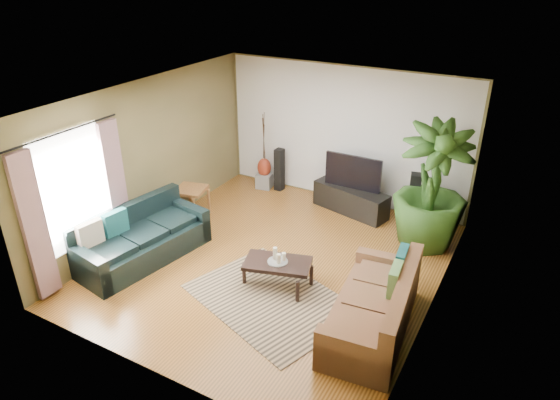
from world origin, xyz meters
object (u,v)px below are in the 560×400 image
Objects in this scene: coffee_table at (278,273)px; tv_stand at (351,200)px; pedestal at (264,180)px; vase at (264,167)px; sofa_left at (142,235)px; television at (353,172)px; speaker_left at (279,170)px; potted_plant at (432,187)px; sofa_right at (372,303)px; side_table at (192,202)px; speaker_right at (413,201)px.

coffee_table is 2.77m from tv_stand.
vase reaches higher than pedestal.
sofa_left is 2.21× the size of coffee_table.
television is at bearing -3.95° from pedestal.
speaker_left reaches higher than sofa_left.
coffee_table is 2.86m from television.
vase is (0.00, 0.00, 0.30)m from pedestal.
sofa_left is 1.01× the size of potted_plant.
coffee_table is 1.08× the size of speaker_left.
pedestal is (-2.03, 0.16, -0.09)m from tv_stand.
potted_plant is (3.26, -0.72, 0.62)m from speaker_left.
sofa_right is 3.59× the size of side_table.
side_table reaches higher than tv_stand.
television is 3.10m from side_table.
pedestal is at bearing 107.07° from coffee_table.
television is at bearing 164.02° from speaker_right.
coffee_table is (2.28, 0.43, -0.22)m from sofa_left.
coffee_table is at bearing -105.88° from sofa_right.
vase is 1.87m from side_table.
vase is at bearing 72.69° from side_table.
coffee_table is at bearing -69.91° from sofa_left.
sofa_left is at bearing -97.97° from speaker_left.
pedestal is (-3.22, 0.18, -0.37)m from speaker_right.
sofa_right reaches higher than vase.
speaker_right reaches higher than pedestal.
sofa_left reaches higher than tv_stand.
pedestal is at bearing 162.80° from speaker_right.
speaker_left is (-1.63, 2.98, 0.25)m from coffee_table.
tv_stand is 1.36× the size of television.
sofa_left is at bearing -152.11° from speaker_right.
speaker_left is 0.45m from pedestal.
potted_plant is 3.78× the size of side_table.
vase is (-2.03, 0.14, -0.37)m from television.
sofa_right is at bearing -42.10° from pedestal.
tv_stand is 2.05m from vase.
tv_stand is at bearing -4.54° from speaker_left.
television is (-1.50, 3.06, 0.40)m from sofa_right.
sofa_right is at bearing -98.03° from speaker_right.
sofa_right reaches higher than side_table.
speaker_right is at bearing 128.07° from potted_plant.
television is (0.07, 2.79, 0.62)m from coffee_table.
vase reaches higher than coffee_table.
speaker_left reaches higher than coffee_table.
television reaches higher than vase.
pedestal is at bearing 72.69° from side_table.
speaker_left is 1.60× the size of side_table.
pedestal is 0.55× the size of side_table.
sofa_left is 4.00m from television.
sofa_right is 4.33m from side_table.
potted_plant is 5.33× the size of vase.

